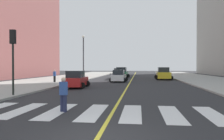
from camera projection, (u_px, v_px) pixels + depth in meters
sidewalk_kerb_west at (32, 83)px, 27.75m from camera, size 10.00×120.00×0.15m
crosswalk_paint at (113, 112)px, 10.38m from camera, size 13.50×4.00×0.01m
lane_divider_paint at (133, 77)px, 46.10m from camera, size 0.16×80.00×0.01m
car_white_nearest at (119, 76)px, 31.28m from camera, size 2.48×3.88×1.70m
car_green_second at (122, 73)px, 42.40m from camera, size 2.98×4.68×2.06m
car_black_third at (117, 71)px, 65.89m from camera, size 2.40×3.83×1.71m
car_yellow_fourth at (163, 74)px, 36.91m from camera, size 2.95×4.66×2.06m
car_red_fifth at (76, 80)px, 22.55m from camera, size 2.51×3.96×1.75m
traffic_light_far_corner at (13, 49)px, 15.65m from camera, size 0.36×0.41×4.62m
pedestrian_crossing at (64, 93)px, 10.52m from camera, size 0.41×0.41×1.65m
pedestrian_walking_west at (55, 75)px, 28.89m from camera, size 0.39×0.39×1.58m
street_lamp at (83, 53)px, 38.92m from camera, size 0.44×0.44×7.54m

